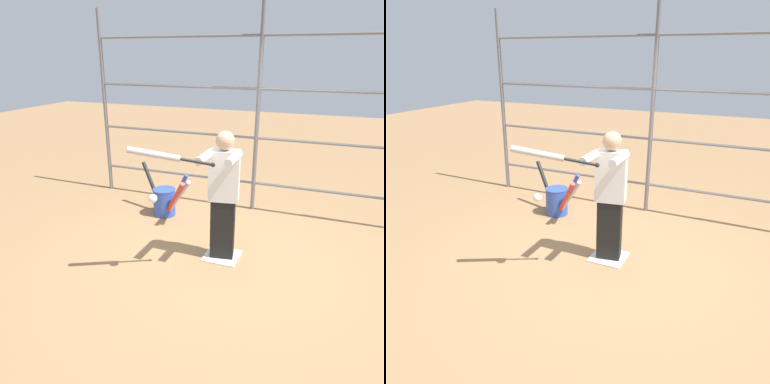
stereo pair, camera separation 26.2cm
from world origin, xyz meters
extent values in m
plane|color=#9E754C|center=(0.00, 0.00, 0.00)|extent=(24.00, 24.00, 0.00)
cube|color=white|center=(0.00, 0.00, 0.01)|extent=(0.40, 0.40, 0.02)
cylinder|color=slate|center=(0.00, -1.60, 1.48)|extent=(0.06, 0.06, 2.96)
cylinder|color=slate|center=(2.59, -1.60, 1.48)|extent=(0.06, 0.06, 2.96)
cylinder|color=slate|center=(0.00, -1.60, 0.43)|extent=(5.18, 0.04, 0.04)
cylinder|color=slate|center=(0.00, -1.60, 1.13)|extent=(5.18, 0.04, 0.04)
cylinder|color=slate|center=(0.00, -1.60, 1.83)|extent=(5.18, 0.04, 0.04)
cylinder|color=slate|center=(0.00, -1.60, 2.53)|extent=(5.18, 0.04, 0.04)
cube|color=black|center=(0.00, 0.00, 0.37)|extent=(0.30, 0.22, 0.74)
cube|color=white|center=(0.00, 0.00, 1.03)|extent=(0.36, 0.25, 0.58)
sphere|color=tan|center=(0.00, 0.00, 1.42)|extent=(0.21, 0.21, 0.21)
cylinder|color=white|center=(-0.15, 0.18, 1.28)|extent=(0.09, 0.41, 0.09)
cylinder|color=white|center=(0.15, 0.23, 1.28)|extent=(0.09, 0.41, 0.09)
sphere|color=black|center=(0.00, 0.41, 1.26)|extent=(0.05, 0.05, 0.05)
cylinder|color=black|center=(0.14, 0.50, 1.30)|extent=(0.30, 0.21, 0.11)
cylinder|color=#B2B2B7|center=(0.50, 0.72, 1.40)|extent=(0.47, 0.33, 0.18)
sphere|color=white|center=(0.57, 0.63, 0.90)|extent=(0.10, 0.10, 0.10)
cylinder|color=#3351B2|center=(1.18, -0.89, 0.20)|extent=(0.33, 0.33, 0.40)
torus|color=#3351B2|center=(1.18, -0.89, 0.40)|extent=(0.34, 0.34, 0.01)
cylinder|color=#B2B2B7|center=(0.89, -0.70, 0.37)|extent=(0.55, 0.37, 0.69)
cylinder|color=black|center=(1.45, -1.04, 0.37)|extent=(0.49, 0.31, 0.69)
cylinder|color=red|center=(0.93, -0.67, 0.36)|extent=(0.49, 0.42, 0.67)
cylinder|color=#334CB2|center=(0.95, -0.82, 0.38)|extent=(0.42, 0.18, 0.70)
camera|label=1|loc=(-1.12, 3.81, 2.30)|focal=35.00mm
camera|label=2|loc=(-1.36, 3.70, 2.30)|focal=35.00mm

